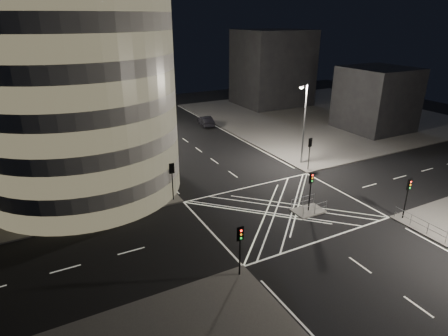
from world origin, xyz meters
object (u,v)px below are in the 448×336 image
traffic_signal_fr (310,148)px  traffic_signal_nr (408,191)px  sedan (206,121)px  traffic_signal_island (311,184)px  central_island (308,211)px  traffic_signal_fl (172,175)px  street_lamp_right_far (304,122)px  traffic_signal_nl (240,242)px  street_lamp_left_far (112,105)px  street_lamp_left_near (148,137)px

traffic_signal_fr → traffic_signal_nr: 13.60m
traffic_signal_nr → sedan: (-2.48, 37.90, -2.09)m
traffic_signal_island → sedan: bearing=82.5°
sedan → traffic_signal_fr: bearing=103.6°
traffic_signal_fr → traffic_signal_nr: (0.00, -13.60, 0.00)m
central_island → traffic_signal_fl: traffic_signal_fl is taller
traffic_signal_island → street_lamp_right_far: street_lamp_right_far is taller
traffic_signal_nl → traffic_signal_nr: 17.60m
central_island → traffic_signal_nl: size_ratio=0.75×
street_lamp_right_far → traffic_signal_island: bearing=-125.3°
traffic_signal_nl → traffic_signal_island: 12.03m
street_lamp_left_far → sedan: street_lamp_left_far is taller
traffic_signal_fl → street_lamp_right_far: (18.24, 2.20, 2.63)m
central_island → traffic_signal_island: bearing=0.0°
street_lamp_right_far → street_lamp_left_far: bearing=131.9°
traffic_signal_nl → street_lamp_left_near: size_ratio=0.40×
traffic_signal_nr → traffic_signal_island: 8.62m
traffic_signal_fl → traffic_signal_nl: bearing=-90.0°
traffic_signal_fl → traffic_signal_nr: bearing=-37.7°
central_island → traffic_signal_nl: traffic_signal_nl is taller
traffic_signal_fr → street_lamp_left_far: 29.63m
street_lamp_left_far → traffic_signal_fl: bearing=-88.4°
traffic_signal_fr → traffic_signal_nr: same height
traffic_signal_nl → street_lamp_right_far: size_ratio=0.40×
traffic_signal_fl → sedan: traffic_signal_fl is taller
traffic_signal_nr → street_lamp_left_far: size_ratio=0.40×
traffic_signal_fl → street_lamp_left_near: size_ratio=0.40×
traffic_signal_nr → street_lamp_left_near: size_ratio=0.40×
street_lamp_left_near → traffic_signal_fl: bearing=-83.0°
central_island → sedan: sedan is taller
traffic_signal_fl → street_lamp_right_far: street_lamp_right_far is taller
traffic_signal_nr → street_lamp_left_near: bearing=134.1°
traffic_signal_fr → traffic_signal_island: size_ratio=1.00×
traffic_signal_fr → traffic_signal_island: same height
sedan → traffic_signal_nl: bearing=76.0°
traffic_signal_nr → street_lamp_left_far: bearing=116.4°
street_lamp_left_near → street_lamp_left_far: 18.00m
street_lamp_left_near → sedan: bearing=50.5°
traffic_signal_fl → central_island: bearing=-37.5°
traffic_signal_fl → traffic_signal_nr: size_ratio=1.00×
traffic_signal_fl → traffic_signal_nr: (17.60, -13.60, 0.00)m
traffic_signal_fr → sedan: traffic_signal_fr is taller
traffic_signal_island → street_lamp_left_near: bearing=130.3°
street_lamp_right_far → sedan: bearing=98.0°
traffic_signal_island → street_lamp_left_far: size_ratio=0.40×
traffic_signal_fl → traffic_signal_island: bearing=-37.5°
traffic_signal_nl → traffic_signal_nr: same height
central_island → traffic_signal_nr: (6.80, -5.30, 2.84)m
central_island → traffic_signal_fr: size_ratio=0.75×
central_island → traffic_signal_fr: (6.80, 8.30, 2.84)m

